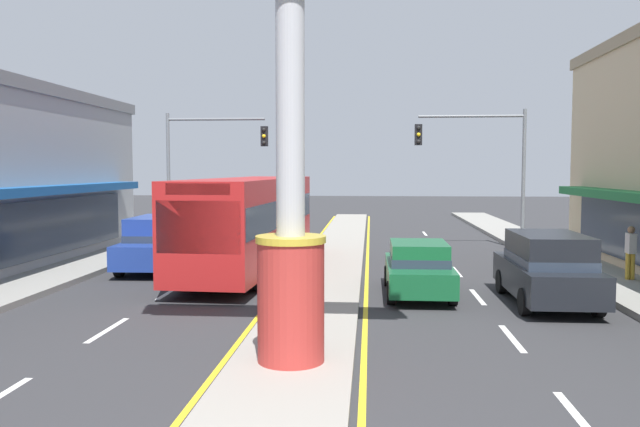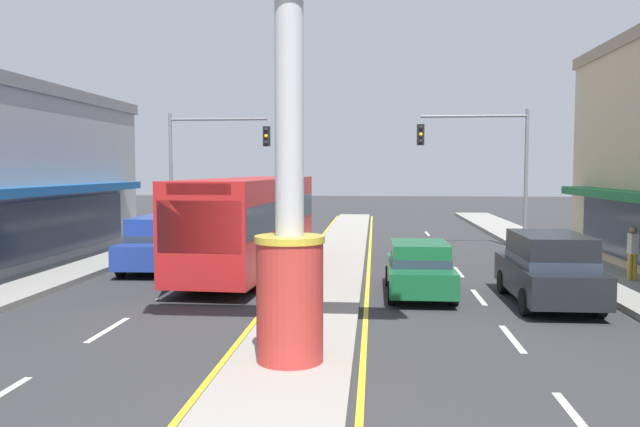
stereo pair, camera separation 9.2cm
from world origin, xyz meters
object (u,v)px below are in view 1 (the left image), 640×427
(district_sign, at_px, (290,126))
(suv_far_right_lane, at_px, (158,243))
(sedan_near_left_lane, at_px, (418,268))
(suv_mid_left_lane, at_px, (547,268))
(traffic_light_left_side, at_px, (205,155))
(bus_far_left_oncoming, at_px, (250,218))
(pedestrian_far_side, at_px, (631,249))
(traffic_light_right_side, at_px, (483,154))

(district_sign, bearing_deg, suv_far_right_lane, 119.48)
(sedan_near_left_lane, height_order, suv_mid_left_lane, suv_mid_left_lane)
(traffic_light_left_side, distance_m, suv_far_right_lane, 8.25)
(district_sign, bearing_deg, bus_far_left_oncoming, 104.54)
(suv_mid_left_lane, xyz_separation_m, pedestrian_far_side, (3.34, 3.09, 0.13))
(district_sign, xyz_separation_m, pedestrian_far_side, (9.41, 9.03, -3.22))
(traffic_light_right_side, bearing_deg, suv_far_right_lane, -151.47)
(suv_mid_left_lane, bearing_deg, suv_far_right_lane, 158.40)
(district_sign, relative_size, pedestrian_far_side, 5.01)
(sedan_near_left_lane, bearing_deg, suv_far_right_lane, 156.62)
(sedan_near_left_lane, xyz_separation_m, pedestrian_far_side, (6.64, 2.11, 0.33))
(traffic_light_left_side, relative_size, suv_far_right_lane, 1.33)
(traffic_light_left_side, bearing_deg, sedan_near_left_lane, -51.31)
(district_sign, xyz_separation_m, sedan_near_left_lane, (2.77, 6.92, -3.55))
(traffic_light_right_side, height_order, suv_far_right_lane, traffic_light_right_side)
(pedestrian_far_side, bearing_deg, traffic_light_right_side, 109.82)
(district_sign, relative_size, suv_mid_left_lane, 1.80)
(district_sign, height_order, bus_far_left_oncoming, district_sign)
(district_sign, xyz_separation_m, traffic_light_left_side, (-6.36, 18.32, -0.09))
(suv_mid_left_lane, distance_m, bus_far_left_oncoming, 10.09)
(traffic_light_right_side, bearing_deg, bus_far_left_oncoming, -143.31)
(traffic_light_right_side, height_order, suv_mid_left_lane, traffic_light_right_side)
(sedan_near_left_lane, distance_m, bus_far_left_oncoming, 6.80)
(sedan_near_left_lane, height_order, bus_far_left_oncoming, bus_far_left_oncoming)
(traffic_light_left_side, height_order, suv_far_right_lane, traffic_light_left_side)
(suv_far_right_lane, bearing_deg, traffic_light_right_side, 28.53)
(traffic_light_left_side, xyz_separation_m, bus_far_left_oncoming, (3.58, -7.62, -2.38))
(traffic_light_right_side, relative_size, bus_far_left_oncoming, 0.55)
(traffic_light_left_side, xyz_separation_m, suv_far_right_lane, (0.28, -7.57, -3.26))
(suv_mid_left_lane, height_order, pedestrian_far_side, suv_mid_left_lane)
(traffic_light_left_side, distance_m, traffic_light_right_side, 12.74)
(suv_mid_left_lane, bearing_deg, pedestrian_far_side, 42.78)
(sedan_near_left_lane, relative_size, bus_far_left_oncoming, 0.38)
(traffic_light_right_side, bearing_deg, pedestrian_far_side, -70.18)
(traffic_light_left_side, distance_m, sedan_near_left_lane, 15.01)
(bus_far_left_oncoming, bearing_deg, traffic_light_left_side, 115.19)
(suv_far_right_lane, xyz_separation_m, sedan_near_left_lane, (8.85, -3.83, -0.20))
(suv_far_right_lane, height_order, suv_mid_left_lane, same)
(traffic_light_right_side, xyz_separation_m, sedan_near_left_lane, (-3.58, -10.58, -3.46))
(sedan_near_left_lane, distance_m, pedestrian_far_side, 6.97)
(traffic_light_left_side, height_order, traffic_light_right_side, same)
(bus_far_left_oncoming, bearing_deg, pedestrian_far_side, -7.81)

